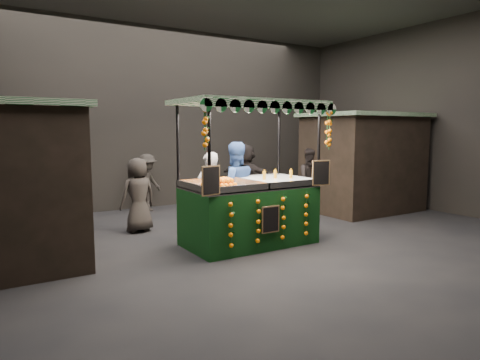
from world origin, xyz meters
TOP-DOWN VIEW (x-y plane):
  - ground at (0.00, 0.00)m, footprint 12.00×12.00m
  - market_hall at (0.00, 0.00)m, footprint 12.10×10.10m
  - neighbour_stall_right at (4.40, 1.50)m, footprint 3.00×2.20m
  - juice_stall at (-0.08, 0.17)m, footprint 2.78×1.64m
  - vendor_grey at (-0.39, 1.23)m, footprint 0.64×0.43m
  - vendor_blue at (0.08, 1.03)m, footprint 1.08×0.93m
  - shopper_0 at (-3.12, 1.80)m, footprint 0.65×0.49m
  - shopper_1 at (3.02, 1.99)m, footprint 0.95×0.82m
  - shopper_2 at (-3.03, 2.51)m, footprint 0.99×0.91m
  - shopper_3 at (-0.59, 4.41)m, footprint 1.14×1.01m
  - shopper_4 at (-1.55, 2.28)m, footprint 0.85×0.62m
  - shopper_5 at (1.99, 3.53)m, footprint 1.24×1.70m

SIDE VIEW (x-z plane):
  - ground at x=0.00m, z-range 0.00..0.00m
  - shopper_3 at x=-0.59m, z-range 0.00..1.53m
  - shopper_4 at x=-1.55m, z-range 0.00..1.59m
  - shopper_2 at x=-3.03m, z-range 0.00..1.62m
  - shopper_0 at x=-3.12m, z-range 0.00..1.63m
  - juice_stall at x=-0.08m, z-range -0.51..2.18m
  - shopper_1 at x=3.02m, z-range 0.00..1.69m
  - vendor_grey at x=-0.39m, z-range 0.00..1.72m
  - shopper_5 at x=1.99m, z-range 0.00..1.78m
  - vendor_blue at x=0.08m, z-range 0.00..1.92m
  - neighbour_stall_right at x=4.40m, z-range 0.01..2.61m
  - market_hall at x=0.00m, z-range 0.86..5.91m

